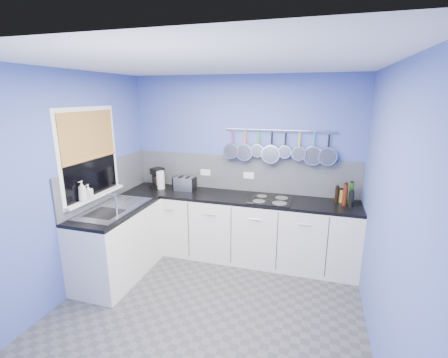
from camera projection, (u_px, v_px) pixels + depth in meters
The scene contains 41 objects.
floor at pixel (209, 309), 3.43m from camera, with size 3.20×3.00×0.02m, color #47474C.
ceiling at pixel (205, 62), 2.79m from camera, with size 3.20×3.00×0.02m, color white.
wall_back at pixel (243, 166), 4.51m from camera, with size 3.20×0.02×2.50m, color #485AAF.
wall_front at pixel (114, 282), 1.71m from camera, with size 3.20×0.02×2.50m, color #485AAF.
wall_left at pixel (72, 185), 3.56m from camera, with size 0.02×3.00×2.50m, color #485AAF.
wall_right at pixel (388, 215), 2.67m from camera, with size 0.02×3.00×2.50m, color #485AAF.
backsplash_back at pixel (242, 173), 4.52m from camera, with size 3.20×0.02×0.50m, color gray.
backsplash_left at pixel (108, 181), 4.13m from camera, with size 0.02×1.80×0.50m, color gray.
cabinet_run_back at pixel (237, 228), 4.44m from camera, with size 3.20×0.60×0.86m, color silver.
worktop_back at pixel (237, 197), 4.32m from camera, with size 3.20×0.60×0.04m, color black.
cabinet_run_left at pixel (118, 244), 3.96m from camera, with size 0.60×1.20×0.86m, color silver.
worktop_left at pixel (115, 210), 3.84m from camera, with size 0.60×1.20×0.04m, color black.
window_frame at pixel (90, 154), 3.75m from camera, with size 0.01×1.00×1.10m, color white.
window_glass at pixel (90, 154), 3.75m from camera, with size 0.01×0.90×1.00m, color black.
bamboo_blind at pixel (88, 135), 3.69m from camera, with size 0.01×0.90×0.55m, color #C47E3D.
window_sill at pixel (96, 196), 3.87m from camera, with size 0.10×0.98×0.03m, color white.
sink_unit at pixel (114, 208), 3.84m from camera, with size 0.50×0.95×0.01m, color silver.
mixer_tap at pixel (116, 204), 3.59m from camera, with size 0.12×0.08×0.26m, color silver, non-canonical shape.
socket_left at pixel (205, 172), 4.66m from camera, with size 0.15×0.01×0.09m, color white.
socket_right at pixel (249, 175), 4.48m from camera, with size 0.15×0.01×0.09m, color white.
pot_rail at pixel (279, 130), 4.18m from camera, with size 0.02×0.02×1.45m, color silver.
soap_bottle_a at pixel (82, 191), 3.61m from camera, with size 0.09×0.09×0.24m, color white.
soap_bottle_b at pixel (88, 192), 3.71m from camera, with size 0.08×0.08×0.17m, color white.
paper_towel at pixel (161, 180), 4.63m from camera, with size 0.12×0.12×0.26m, color white.
coffee_maker at pixel (157, 178), 4.69m from camera, with size 0.16×0.18×0.29m, color black, non-canonical shape.
toaster at pixel (185, 184), 4.57m from camera, with size 0.30×0.17×0.19m, color silver.
canister at pixel (188, 186), 4.59m from camera, with size 0.08×0.08×0.12m, color silver.
hob at pixel (270, 200), 4.13m from camera, with size 0.54×0.48×0.01m, color black.
pan_0 at pixel (232, 144), 4.40m from camera, with size 0.21×0.10×0.40m, color silver, non-canonical shape.
pan_1 at pixel (245, 145), 4.35m from camera, with size 0.24×0.08×0.43m, color silver, non-canonical shape.
pan_2 at pixel (258, 143), 4.30m from camera, with size 0.18×0.07×0.37m, color silver, non-canonical shape.
pan_3 at pixel (271, 147), 4.26m from camera, with size 0.25×0.09×0.44m, color silver, non-canonical shape.
pan_4 at pixel (285, 144), 4.20m from camera, with size 0.17×0.08×0.36m, color silver, non-canonical shape.
pan_5 at pixel (299, 145), 4.15m from camera, with size 0.19×0.10×0.38m, color silver, non-canonical shape.
pan_6 at pixel (313, 148), 4.11m from camera, with size 0.25×0.07×0.44m, color silver, non-canonical shape.
pan_7 at pixel (328, 149), 4.05m from camera, with size 0.24×0.08×0.43m, color silver, non-canonical shape.
condiment_0 at pixel (351, 193), 3.98m from camera, with size 0.06×0.06×0.28m, color #265919.
condiment_1 at pixel (341, 196), 4.05m from camera, with size 0.07×0.07×0.17m, color olive.
condiment_2 at pixel (337, 195), 4.04m from camera, with size 0.05×0.05×0.20m, color black.
condiment_3 at pixel (351, 199), 3.90m from camera, with size 0.06×0.06×0.18m, color black.
condiment_4 at pixel (345, 195), 3.92m from camera, with size 0.05×0.05×0.27m, color #4C190C.
Camera 1 is at (1.00, -2.79, 2.22)m, focal length 25.48 mm.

